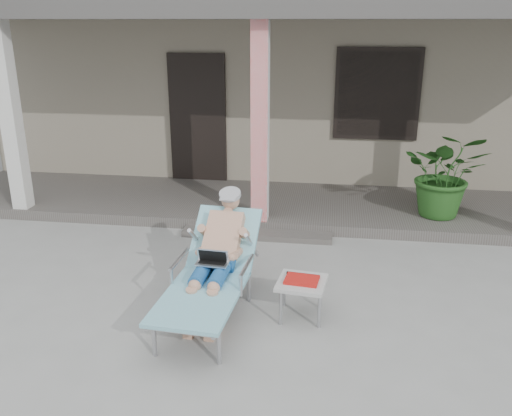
# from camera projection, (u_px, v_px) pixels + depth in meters

# --- Properties ---
(ground) EXTENTS (60.00, 60.00, 0.00)m
(ground) POSITION_uv_depth(u_px,v_px,m) (231.00, 305.00, 5.51)
(ground) COLOR #9E9E99
(ground) RESTS_ON ground
(house) EXTENTS (10.40, 5.40, 3.30)m
(house) POSITION_uv_depth(u_px,v_px,m) (289.00, 76.00, 11.04)
(house) COLOR gray
(house) RESTS_ON ground
(porch_deck) EXTENTS (10.00, 2.00, 0.15)m
(porch_deck) POSITION_uv_depth(u_px,v_px,m) (268.00, 204.00, 8.29)
(porch_deck) COLOR #605B56
(porch_deck) RESTS_ON ground
(porch_overhang) EXTENTS (10.00, 2.30, 2.85)m
(porch_overhang) POSITION_uv_depth(u_px,v_px,m) (268.00, 17.00, 7.35)
(porch_overhang) COLOR silver
(porch_overhang) RESTS_ON porch_deck
(porch_step) EXTENTS (2.00, 0.30, 0.07)m
(porch_step) POSITION_uv_depth(u_px,v_px,m) (257.00, 234.00, 7.23)
(porch_step) COLOR #605B56
(porch_step) RESTS_ON ground
(lounger) EXTENTS (0.79, 1.82, 1.16)m
(lounger) POSITION_uv_depth(u_px,v_px,m) (214.00, 244.00, 5.19)
(lounger) COLOR #B7B7BC
(lounger) RESTS_ON ground
(side_table) EXTENTS (0.50, 0.50, 0.41)m
(side_table) POSITION_uv_depth(u_px,v_px,m) (302.00, 284.00, 5.20)
(side_table) COLOR beige
(side_table) RESTS_ON ground
(potted_palm) EXTENTS (1.25, 1.13, 1.21)m
(potted_palm) POSITION_uv_depth(u_px,v_px,m) (446.00, 174.00, 7.41)
(potted_palm) COLOR #26591E
(potted_palm) RESTS_ON porch_deck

